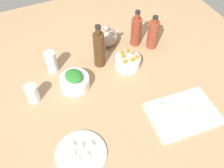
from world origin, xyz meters
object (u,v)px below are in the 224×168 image
Objects in this scene: plate_tofu at (81,154)px; bottle_2 at (99,49)px; bottle_1 at (153,34)px; bowl_carrots at (128,62)px; drinking_glass_1 at (51,62)px; cutting_board at (183,113)px; bottle_0 at (136,31)px; bowl_greens at (75,82)px; teapot at (106,37)px; drinking_glass_0 at (32,94)px.

bottle_2 is at bearing 59.22° from plate_tofu.
bottle_2 is at bearing -177.82° from bottle_1.
plate_tofu is 1.58× the size of bowl_carrots.
bottle_2 is 26.21cm from drinking_glass_1.
bottle_0 is (2.94, 54.56, 8.92)cm from cutting_board.
teapot is at bearing 40.66° from bowl_greens.
bowl_carrots is 22.37cm from teapot.
drinking_glass_1 is at bearing 175.38° from bottle_1.
bowl_greens is at bearing -139.34° from teapot.
bottle_1 is 73.79cm from drinking_glass_0.
plate_tofu is 38.05cm from bowl_greens.
drinking_glass_0 reaches higher than plate_tofu.
bowl_greens is at bearing 137.69° from cutting_board.
teapot is 0.67× the size of bottle_0.
plate_tofu is 78.32cm from bottle_1.
bottle_2 reaches higher than drinking_glass_1.
bowl_carrots is 41.04cm from drinking_glass_1.
bowl_greens is at bearing -176.20° from bowl_carrots.
cutting_board is 72.05cm from drinking_glass_1.
bowl_greens reaches higher than plate_tofu.
drinking_glass_0 is (-11.32, 36.67, 4.31)cm from plate_tofu.
bottle_1 is (23.49, -13.04, 3.82)cm from teapot.
bottle_1 reaches higher than bowl_carrots.
bottle_1 is 0.80× the size of bottle_2.
plate_tofu is 56.54cm from bowl_carrots.
bottle_1 is (61.52, 47.74, 8.44)cm from plate_tofu.
bowl_greens is 0.67× the size of bottle_0.
bottle_1 is at bearing -38.78° from bottle_0.
bottle_2 is at bearing -13.57° from drinking_glass_1.
bowl_carrots is 0.61× the size of bottle_0.
cutting_board is 2.51× the size of drinking_glass_1.
bottle_1 is at bearing 2.18° from bottle_2.
bottle_1 reaches higher than drinking_glass_1.
bottle_0 is (15.81, -6.87, 4.20)cm from teapot.
bottle_0 reaches higher than plate_tofu.
teapot is 0.73× the size of bottle_1.
cutting_board is at bearing -47.74° from drinking_glass_1.
bowl_carrots is at bearing -29.88° from bottle_2.
bottle_1 reaches higher than bowl_greens.
bottle_0 reaches higher than bowl_carrots.
bottle_0 reaches higher than bottle_1.
drinking_glass_0 is at bearing 149.05° from cutting_board.
teapot reaches higher than drinking_glass_0.
bowl_carrots is at bearing 43.28° from plate_tofu.
bowl_carrots is (41.12, 38.72, 2.54)cm from plate_tofu.
bowl_greens is 21.79cm from bottle_2.
drinking_glass_1 reaches higher than bowl_carrots.
teapot is 1.55× the size of drinking_glass_0.
bowl_greens is at bearing -0.06° from drinking_glass_0.
plate_tofu reaches higher than cutting_board.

